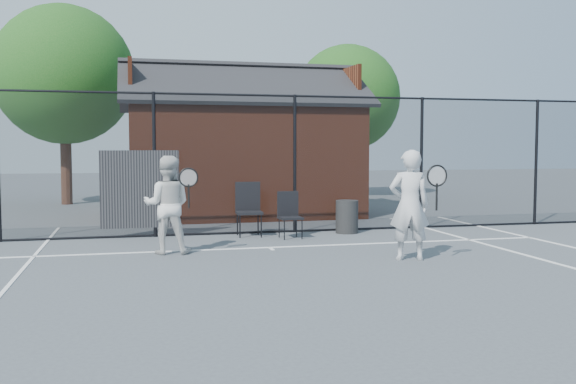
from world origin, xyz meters
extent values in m
plane|color=#484D52|center=(0.00, 0.00, 0.00)|extent=(80.00, 80.00, 0.00)
cube|color=white|center=(0.00, 3.00, 0.01)|extent=(11.00, 0.06, 0.01)
cube|color=white|center=(0.00, 2.85, 0.01)|extent=(0.06, 0.30, 0.01)
cylinder|color=black|center=(-2.00, 5.00, 1.50)|extent=(0.07, 0.07, 3.00)
cylinder|color=black|center=(1.00, 5.00, 1.50)|extent=(0.07, 0.07, 3.00)
cylinder|color=black|center=(4.00, 5.00, 1.50)|extent=(0.07, 0.07, 3.00)
cylinder|color=black|center=(7.00, 5.00, 1.50)|extent=(0.07, 0.07, 3.00)
cylinder|color=black|center=(0.00, 5.00, 2.97)|extent=(22.00, 0.04, 0.04)
cylinder|color=black|center=(0.00, 5.00, 0.03)|extent=(22.00, 0.04, 0.04)
cube|color=black|center=(0.00, 5.00, 1.50)|extent=(22.00, 3.00, 0.01)
cube|color=black|center=(-2.30, 4.98, 1.00)|extent=(1.60, 0.04, 1.60)
cube|color=#602916|center=(0.50, 9.00, 1.50)|extent=(6.00, 4.00, 3.00)
cube|color=black|center=(0.50, 8.00, 3.53)|extent=(6.50, 2.36, 1.32)
cube|color=black|center=(0.50, 10.00, 3.53)|extent=(6.50, 2.36, 1.32)
cube|color=#602916|center=(-2.45, 9.00, 3.53)|extent=(0.10, 2.80, 1.06)
cube|color=#602916|center=(3.45, 9.00, 3.53)|extent=(0.10, 2.80, 1.06)
cylinder|color=#331E14|center=(-4.50, 13.50, 1.26)|extent=(0.36, 0.36, 2.52)
sphere|color=#164C15|center=(-4.50, 13.50, 4.20)|extent=(4.48, 4.48, 4.48)
cylinder|color=#331E14|center=(5.50, 14.50, 1.12)|extent=(0.36, 0.36, 2.23)
sphere|color=#164C15|center=(5.50, 14.50, 3.72)|extent=(3.97, 3.97, 3.97)
imported|color=silver|center=(1.96, 1.19, 0.91)|extent=(0.75, 0.58, 1.82)
torus|color=black|center=(2.27, 0.83, 1.41)|extent=(0.36, 0.03, 0.36)
cylinder|color=black|center=(2.27, 0.83, 1.07)|extent=(0.03, 0.03, 0.44)
imported|color=silver|center=(-1.87, 2.81, 0.86)|extent=(0.94, 0.79, 1.72)
torus|color=black|center=(-1.53, 2.46, 1.35)|extent=(0.34, 0.03, 0.34)
cylinder|color=black|center=(-1.53, 2.46, 1.03)|extent=(0.03, 0.03, 0.41)
cube|color=black|center=(-0.09, 4.60, 0.55)|extent=(0.56, 0.58, 1.11)
cube|color=black|center=(0.68, 4.10, 0.47)|extent=(0.47, 0.49, 0.93)
cylinder|color=#272727|center=(2.07, 4.60, 0.36)|extent=(0.49, 0.49, 0.71)
camera|label=1|loc=(-2.51, -8.53, 1.86)|focal=40.00mm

